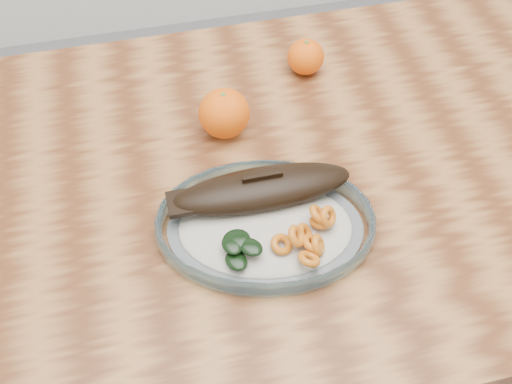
% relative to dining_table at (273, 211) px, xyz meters
% --- Properties ---
extents(ground, '(3.00, 3.00, 0.00)m').
position_rel_dining_table_xyz_m(ground, '(0.00, 0.00, -0.65)').
color(ground, slate).
rests_on(ground, ground).
extents(dining_table, '(1.20, 0.80, 0.75)m').
position_rel_dining_table_xyz_m(dining_table, '(0.00, 0.00, 0.00)').
color(dining_table, '#5A2E15').
rests_on(dining_table, ground).
extents(plated_meal, '(0.67, 0.67, 0.08)m').
position_rel_dining_table_xyz_m(plated_meal, '(-0.04, -0.11, 0.12)').
color(plated_meal, white).
rests_on(plated_meal, dining_table).
extents(orange_left, '(0.08, 0.08, 0.08)m').
position_rel_dining_table_xyz_m(orange_left, '(-0.06, 0.11, 0.14)').
color(orange_left, '#FF5405').
rests_on(orange_left, dining_table).
extents(orange_right, '(0.07, 0.07, 0.07)m').
position_rel_dining_table_xyz_m(orange_right, '(0.12, 0.23, 0.13)').
color(orange_right, '#FF5405').
rests_on(orange_right, dining_table).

